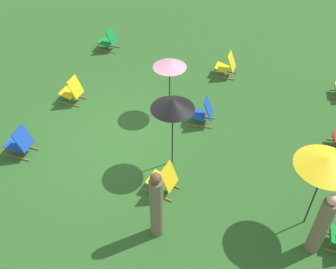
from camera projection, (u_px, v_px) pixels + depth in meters
name	position (u px, v px, depth m)	size (l,w,h in m)	color
ground_plane	(127.00, 139.00, 10.42)	(40.00, 40.00, 0.00)	#2D6026
deckchair_2	(20.00, 143.00, 9.76)	(0.50, 0.77, 0.83)	olive
deckchair_4	(72.00, 91.00, 11.49)	(0.48, 0.76, 0.83)	olive
deckchair_5	(227.00, 66.00, 12.60)	(0.49, 0.76, 0.83)	olive
deckchair_8	(203.00, 112.00, 10.72)	(0.57, 0.81, 0.83)	olive
deckchair_9	(108.00, 40.00, 13.95)	(0.49, 0.77, 0.83)	olive
deckchair_10	(164.00, 180.00, 8.79)	(0.58, 0.82, 0.83)	olive
umbrella_0	(328.00, 162.00, 7.11)	(1.23, 1.23, 2.00)	black
umbrella_1	(170.00, 64.00, 10.34)	(0.94, 0.94, 1.70)	black
umbrella_2	(173.00, 104.00, 8.52)	(1.03, 1.03, 2.00)	black
person_0	(157.00, 206.00, 7.59)	(0.31, 0.31, 1.82)	#72664C
person_1	(322.00, 225.00, 7.35)	(0.32, 0.32, 1.68)	#72664C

